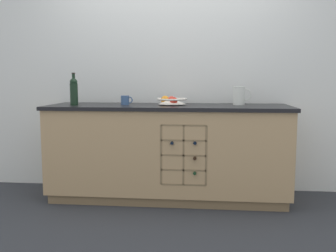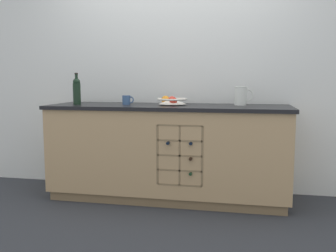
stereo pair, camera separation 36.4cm
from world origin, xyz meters
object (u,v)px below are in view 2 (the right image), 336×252
object	(u,v)px
fruit_bowl	(172,101)
standing_wine_bottle	(77,90)
white_pitcher	(241,95)
ceramic_mug	(127,100)

from	to	relation	value
fruit_bowl	standing_wine_bottle	xyz separation A→B (m)	(-0.94, -0.12, 0.10)
white_pitcher	standing_wine_bottle	xyz separation A→B (m)	(-1.60, -0.21, 0.05)
white_pitcher	ceramic_mug	bearing A→B (deg)	-174.18
fruit_bowl	ceramic_mug	world-z (taller)	same
fruit_bowl	standing_wine_bottle	size ratio (longest dim) A/B	0.95
ceramic_mug	standing_wine_bottle	xyz separation A→B (m)	(-0.48, -0.10, 0.09)
white_pitcher	ceramic_mug	distance (m)	1.12
white_pitcher	standing_wine_bottle	size ratio (longest dim) A/B	0.58
fruit_bowl	ceramic_mug	bearing A→B (deg)	-178.02
fruit_bowl	white_pitcher	bearing A→B (deg)	8.43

